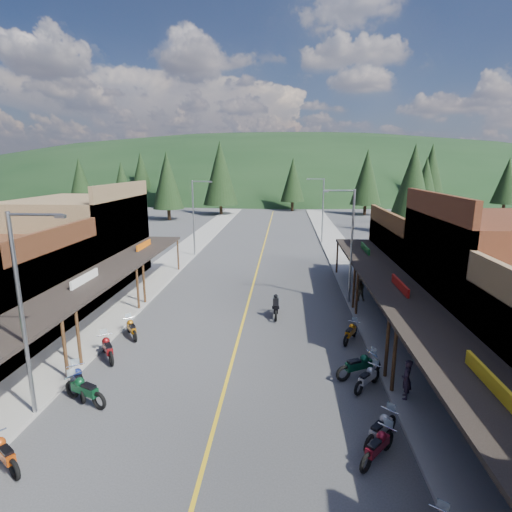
% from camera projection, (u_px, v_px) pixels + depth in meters
% --- Properties ---
extents(ground, '(220.00, 220.00, 0.00)m').
position_uv_depth(ground, '(235.00, 352.00, 20.94)').
color(ground, '#38383A').
rests_on(ground, ground).
extents(centerline, '(0.15, 90.00, 0.01)m').
position_uv_depth(centerline, '(259.00, 262.00, 40.38)').
color(centerline, gold).
rests_on(centerline, ground).
extents(sidewalk_west, '(3.40, 94.00, 0.15)m').
position_uv_depth(sidewalk_west, '(175.00, 259.00, 40.98)').
color(sidewalk_west, gray).
rests_on(sidewalk_west, ground).
extents(sidewalk_east, '(3.40, 94.00, 0.15)m').
position_uv_depth(sidewalk_east, '(346.00, 262.00, 39.74)').
color(sidewalk_east, gray).
rests_on(sidewalk_east, ground).
extents(shop_west_2, '(10.90, 9.00, 6.20)m').
position_uv_depth(shop_west_2, '(1.00, 290.00, 23.01)').
color(shop_west_2, '#3F2111').
rests_on(shop_west_2, ground).
extents(shop_west_3, '(10.90, 10.20, 8.20)m').
position_uv_depth(shop_west_3, '(82.00, 242.00, 32.12)').
color(shop_west_3, brown).
rests_on(shop_west_3, ground).
extents(shop_east_2, '(10.90, 9.00, 8.20)m').
position_uv_depth(shop_east_2, '(500.00, 284.00, 20.82)').
color(shop_east_2, '#562B19').
rests_on(shop_east_2, ground).
extents(shop_east_3, '(10.90, 10.20, 6.20)m').
position_uv_depth(shop_east_3, '(432.00, 259.00, 30.37)').
color(shop_east_3, '#4C2D16').
rests_on(shop_east_3, ground).
extents(streetlight_0, '(2.16, 0.18, 8.00)m').
position_uv_depth(streetlight_0, '(25.00, 308.00, 14.60)').
color(streetlight_0, gray).
rests_on(streetlight_0, ground).
extents(streetlight_1, '(2.16, 0.18, 8.00)m').
position_uv_depth(streetlight_1, '(195.00, 215.00, 41.82)').
color(streetlight_1, gray).
rests_on(streetlight_1, ground).
extents(streetlight_2, '(2.16, 0.18, 8.00)m').
position_uv_depth(streetlight_2, '(350.00, 242.00, 27.22)').
color(streetlight_2, gray).
rests_on(streetlight_2, ground).
extents(streetlight_3, '(2.16, 0.18, 8.00)m').
position_uv_depth(streetlight_3, '(322.00, 208.00, 48.61)').
color(streetlight_3, gray).
rests_on(streetlight_3, ground).
extents(ridge_hill, '(310.00, 140.00, 60.00)m').
position_uv_depth(ridge_hill, '(279.00, 190.00, 152.16)').
color(ridge_hill, black).
rests_on(ridge_hill, ground).
extents(pine_0, '(5.04, 5.04, 11.00)m').
position_uv_depth(pine_0, '(80.00, 180.00, 82.61)').
color(pine_0, black).
rests_on(pine_0, ground).
extents(pine_1, '(5.88, 5.88, 12.50)m').
position_uv_depth(pine_1, '(167.00, 175.00, 89.07)').
color(pine_1, black).
rests_on(pine_1, ground).
extents(pine_2, '(6.72, 6.72, 14.00)m').
position_uv_depth(pine_2, '(220.00, 173.00, 76.24)').
color(pine_2, black).
rests_on(pine_2, ground).
extents(pine_3, '(5.04, 5.04, 11.00)m').
position_uv_depth(pine_3, '(293.00, 180.00, 83.36)').
color(pine_3, black).
rests_on(pine_3, ground).
extents(pine_4, '(5.88, 5.88, 12.50)m').
position_uv_depth(pine_4, '(367.00, 177.00, 76.36)').
color(pine_4, black).
rests_on(pine_4, ground).
extents(pine_5, '(6.72, 6.72, 14.00)m').
position_uv_depth(pine_5, '(431.00, 172.00, 86.71)').
color(pine_5, black).
rests_on(pine_5, ground).
extents(pine_6, '(5.04, 5.04, 11.00)m').
position_uv_depth(pine_6, '(507.00, 181.00, 78.42)').
color(pine_6, black).
rests_on(pine_6, ground).
extents(pine_7, '(5.88, 5.88, 12.50)m').
position_uv_depth(pine_7, '(141.00, 175.00, 95.48)').
color(pine_7, black).
rests_on(pine_7, ground).
extents(pine_8, '(4.48, 4.48, 10.00)m').
position_uv_depth(pine_8, '(123.00, 189.00, 60.05)').
color(pine_8, black).
rests_on(pine_8, ground).
extents(pine_9, '(4.93, 4.93, 10.80)m').
position_uv_depth(pine_9, '(425.00, 186.00, 61.54)').
color(pine_9, black).
rests_on(pine_9, ground).
extents(pine_10, '(5.38, 5.38, 11.60)m').
position_uv_depth(pine_10, '(167.00, 181.00, 69.31)').
color(pine_10, black).
rests_on(pine_10, ground).
extents(pine_11, '(5.82, 5.82, 12.40)m').
position_uv_depth(pine_11, '(413.00, 182.00, 54.84)').
color(pine_11, black).
rests_on(pine_11, ground).
extents(bike_west_4, '(2.15, 1.79, 1.21)m').
position_uv_depth(bike_west_4, '(4.00, 452.00, 12.77)').
color(bike_west_4, '#BA410D').
rests_on(bike_west_4, ground).
extents(bike_west_5, '(2.44, 1.70, 1.33)m').
position_uv_depth(bike_west_5, '(85.00, 389.00, 16.24)').
color(bike_west_5, '#0C3E20').
rests_on(bike_west_5, ground).
extents(bike_west_6, '(1.90, 2.23, 1.27)m').
position_uv_depth(bike_west_6, '(79.00, 380.00, 16.96)').
color(bike_west_6, navy).
rests_on(bike_west_6, ground).
extents(bike_west_7, '(1.93, 2.30, 1.30)m').
position_uv_depth(bike_west_7, '(107.00, 347.00, 19.99)').
color(bike_west_7, maroon).
rests_on(bike_west_7, ground).
extents(bike_west_8, '(1.73, 2.08, 1.17)m').
position_uv_depth(bike_west_8, '(131.00, 328.00, 22.56)').
color(bike_west_8, '#A15C0B').
rests_on(bike_west_8, ground).
extents(bike_east_4, '(1.85, 1.99, 1.17)m').
position_uv_depth(bike_east_4, '(378.00, 445.00, 13.11)').
color(bike_east_4, maroon).
rests_on(bike_east_4, ground).
extents(bike_east_5, '(1.89, 2.05, 1.20)m').
position_uv_depth(bike_east_5, '(381.00, 428.00, 13.96)').
color(bike_east_5, '#A3A3A8').
rests_on(bike_east_5, ground).
extents(bike_east_6, '(1.79, 1.93, 1.13)m').
position_uv_depth(bike_east_6, '(368.00, 377.00, 17.35)').
color(bike_east_6, '#AAA8AE').
rests_on(bike_east_6, ground).
extents(bike_east_7, '(2.44, 1.74, 1.34)m').
position_uv_depth(bike_east_7, '(359.00, 364.00, 18.23)').
color(bike_east_7, '#0B3B27').
rests_on(bike_east_7, ground).
extents(bike_east_8, '(1.52, 2.10, 1.15)m').
position_uv_depth(bike_east_8, '(351.00, 332.00, 22.05)').
color(bike_east_8, '#C8730E').
rests_on(bike_east_8, ground).
extents(rider_on_bike, '(0.77, 2.14, 1.61)m').
position_uv_depth(rider_on_bike, '(276.00, 307.00, 25.56)').
color(rider_on_bike, black).
rests_on(rider_on_bike, ground).
extents(pedestrian_east_a, '(0.53, 0.69, 1.69)m').
position_uv_depth(pedestrian_east_a, '(407.00, 379.00, 16.35)').
color(pedestrian_east_a, '#2A1E2E').
rests_on(pedestrian_east_a, sidewalk_east).
extents(pedestrian_east_b, '(0.77, 0.45, 1.58)m').
position_uv_depth(pedestrian_east_b, '(360.00, 290.00, 28.24)').
color(pedestrian_east_b, brown).
rests_on(pedestrian_east_b, sidewalk_east).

